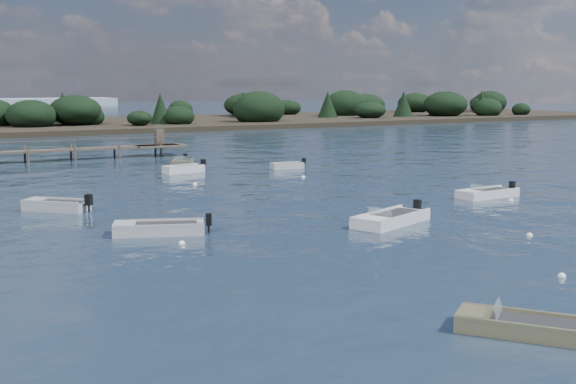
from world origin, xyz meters
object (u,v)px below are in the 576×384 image
dinghy_mid_grey (159,231)px  tender_far_white (184,171)px  dinghy_extra_a (182,164)px  dinghy_near_olive (529,330)px  tender_far_grey (57,208)px  tender_far_grey_b (287,167)px  dinghy_mid_white_b (487,195)px  dinghy_mid_white_a (391,221)px

dinghy_mid_grey → tender_far_white: bearing=65.9°
dinghy_extra_a → dinghy_near_olive: bearing=-98.8°
tender_far_grey → dinghy_mid_grey: (2.96, -9.09, -0.02)m
dinghy_extra_a → dinghy_mid_grey: dinghy_extra_a is taller
tender_far_grey_b → tender_far_white: 8.96m
tender_far_grey → dinghy_near_olive: 29.01m
dinghy_near_olive → dinghy_mid_grey: 19.47m
dinghy_mid_white_b → dinghy_extra_a: bearing=111.7°
dinghy_mid_white_a → tender_far_grey: 19.10m
dinghy_extra_a → tender_far_grey: size_ratio=0.99×
dinghy_mid_white_b → dinghy_near_olive: dinghy_mid_white_b is taller
tender_far_grey → tender_far_white: (12.95, 13.26, -0.00)m
dinghy_mid_white_a → dinghy_extra_a: (0.35, 30.63, -0.00)m
dinghy_extra_a → dinghy_mid_grey: size_ratio=0.76×
tender_far_grey_b → dinghy_mid_grey: 27.95m
dinghy_mid_white_b → tender_far_white: size_ratio=1.24×
tender_far_white → dinghy_mid_white_a: bearing=-86.9°
dinghy_mid_white_a → tender_far_grey_b: (7.41, 24.21, -0.01)m
dinghy_near_olive → tender_far_grey_b: bearing=70.3°
tender_far_grey_b → dinghy_mid_grey: (-18.79, -20.69, 0.01)m
dinghy_near_olive → dinghy_mid_white_a: bearing=66.2°
tender_far_grey_b → dinghy_mid_grey: bearing=-132.3°
tender_far_grey → dinghy_near_olive: bearing=-74.9°
tender_far_grey → dinghy_near_olive: size_ratio=0.87×
tender_far_white → dinghy_mid_white_b: bearing=-60.5°
tender_far_grey_b → dinghy_near_olive: dinghy_near_olive is taller
dinghy_mid_white_a → dinghy_near_olive: (-6.80, -15.40, -0.02)m
dinghy_near_olive → dinghy_mid_grey: size_ratio=0.88×
dinghy_extra_a → dinghy_mid_white_b: 28.55m
dinghy_mid_white_a → dinghy_near_olive: dinghy_mid_white_a is taller
tender_far_grey → tender_far_grey_b: bearing=28.1°
dinghy_mid_white_a → dinghy_mid_grey: size_ratio=1.13×
dinghy_mid_grey → dinghy_extra_a: bearing=66.6°
dinghy_mid_white_a → tender_far_white: same height
dinghy_extra_a → tender_far_white: tender_far_white is taller
dinghy_mid_white_a → tender_far_grey_b: 25.32m
dinghy_mid_white_a → dinghy_near_olive: size_ratio=1.28×
dinghy_extra_a → tender_far_white: 5.08m
dinghy_mid_white_b → dinghy_near_olive: 26.33m
tender_far_grey_b → dinghy_mid_white_b: bearing=-80.2°
dinghy_extra_a → dinghy_mid_grey: 29.54m
dinghy_mid_grey → dinghy_mid_white_a: bearing=-17.2°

